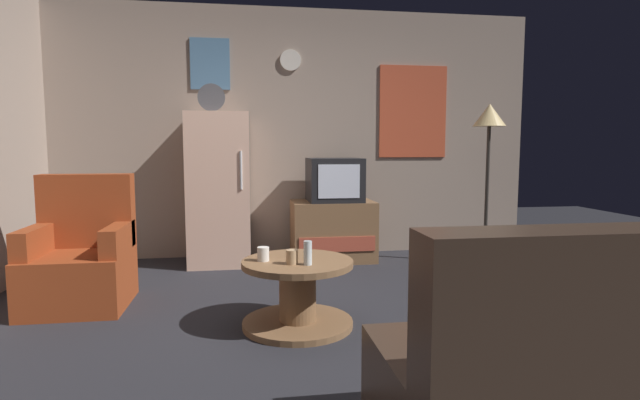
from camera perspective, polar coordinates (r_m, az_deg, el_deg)
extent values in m
plane|color=#232328|center=(3.22, 1.82, -15.09)|extent=(12.00, 12.00, 0.00)
cube|color=gray|center=(5.44, -2.87, 7.59)|extent=(5.20, 0.10, 2.62)
cube|color=#C64C2D|center=(5.67, 10.60, 9.90)|extent=(0.76, 0.02, 1.00)
cube|color=teal|center=(5.43, -12.48, 14.97)|extent=(0.40, 0.02, 0.52)
cylinder|color=silver|center=(5.45, -3.40, 15.69)|extent=(0.22, 0.03, 0.22)
cube|color=beige|center=(5.05, -11.48, 1.22)|extent=(0.60, 0.60, 1.50)
cylinder|color=silver|center=(4.73, -9.04, 3.38)|extent=(0.02, 0.02, 0.36)
cylinder|color=#4C4C51|center=(4.98, -12.32, 11.40)|extent=(0.26, 0.04, 0.26)
cube|color=brown|center=(5.15, 1.47, -3.54)|extent=(0.84, 0.52, 0.61)
cube|color=#AD4733|center=(4.91, 2.02, -5.11)|extent=(0.76, 0.01, 0.15)
cube|color=black|center=(5.09, 1.66, 2.33)|extent=(0.54, 0.50, 0.44)
cube|color=silver|center=(4.84, 2.20, 2.14)|extent=(0.41, 0.01, 0.33)
cylinder|color=#332D28|center=(5.35, 18.30, -6.73)|extent=(0.24, 0.24, 0.02)
cylinder|color=#332D28|center=(5.24, 18.55, 0.65)|extent=(0.04, 0.04, 1.40)
cone|color=#F2D18C|center=(5.23, 18.83, 9.19)|extent=(0.32, 0.32, 0.22)
cylinder|color=brown|center=(3.35, -2.56, -13.90)|extent=(0.72, 0.72, 0.04)
cylinder|color=brown|center=(3.29, -2.58, -10.63)|extent=(0.24, 0.24, 0.40)
cylinder|color=brown|center=(3.24, -2.60, -7.24)|extent=(0.72, 0.72, 0.04)
cylinder|color=silver|center=(3.09, -1.41, -6.07)|extent=(0.05, 0.05, 0.15)
cylinder|color=silver|center=(3.22, -6.52, -6.16)|extent=(0.08, 0.08, 0.09)
cylinder|color=tan|center=(3.12, -3.23, -6.53)|extent=(0.08, 0.08, 0.09)
cube|color=maroon|center=(4.07, -25.84, -8.26)|extent=(0.68, 0.68, 0.40)
cube|color=maroon|center=(4.23, -25.10, -1.09)|extent=(0.68, 0.16, 0.56)
cube|color=maroon|center=(4.10, -29.78, -4.07)|extent=(0.12, 0.60, 0.20)
cube|color=maroon|center=(3.93, -22.13, -4.11)|extent=(0.12, 0.60, 0.20)
cube|color=#38281E|center=(2.32, 29.54, -19.24)|extent=(1.70, 0.80, 0.40)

